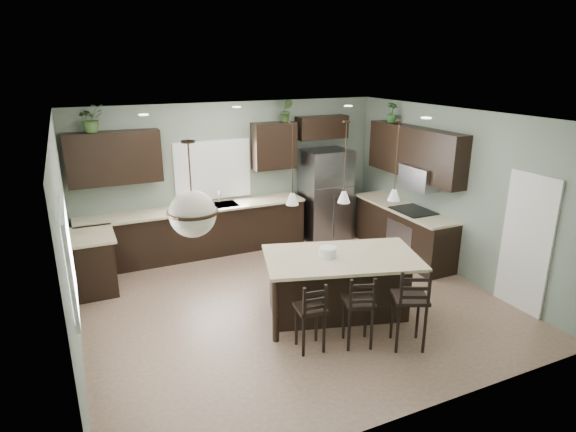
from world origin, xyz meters
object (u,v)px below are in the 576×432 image
Objects in this scene: kitchen_island at (341,286)px; bar_stool_center at (358,309)px; refrigerator at (325,195)px; plant_back_left at (91,118)px; bar_stool_right at (409,306)px; bar_stool_left at (310,315)px; serving_dish at (328,252)px.

kitchen_island is 0.76m from bar_stool_center.
plant_back_left is (-4.24, 0.27, 1.70)m from refrigerator.
refrigerator is 4.03× the size of plant_back_left.
refrigerator is 1.64× the size of bar_stool_right.
kitchen_island is 4.64× the size of plant_back_left.
refrigerator is 4.00m from bar_stool_center.
refrigerator is at bearing 85.38° from bar_stool_center.
plant_back_left reaches higher than bar_stool_center.
refrigerator is at bearing 81.68° from kitchen_island.
bar_stool_left reaches higher than kitchen_island.
bar_stool_left is at bearing -127.03° from kitchen_island.
serving_dish is (-1.55, -2.88, 0.07)m from refrigerator.
bar_stool_center is at bearing -8.03° from bar_stool_left.
kitchen_island is 4.83m from plant_back_left.
refrigerator is 3.26m from kitchen_island.
kitchen_island is at bearing 94.47° from bar_stool_center.
bar_stool_left is 0.95× the size of bar_stool_center.
bar_stool_center is (0.60, -0.16, 0.03)m from bar_stool_left.
refrigerator reaches higher than bar_stool_right.
bar_stool_center is (0.01, -0.80, -0.49)m from serving_dish.
bar_stool_right is (0.58, -1.09, -0.43)m from serving_dish.
bar_stool_right is (0.57, -0.29, 0.06)m from bar_stool_center.
bar_stool_center reaches higher than bar_stool_left.
refrigerator reaches higher than bar_stool_center.
serving_dish is at bearing 180.00° from kitchen_island.
bar_stool_right reaches higher than bar_stool_left.
plant_back_left reaches higher than bar_stool_left.
bar_stool_left is at bearing -176.55° from bar_stool_right.
bar_stool_left is (-0.59, -0.64, -0.52)m from serving_dish.
kitchen_island is (-1.36, -2.93, -0.46)m from refrigerator.
bar_stool_right is (1.17, -0.46, 0.09)m from bar_stool_left.
plant_back_left is (-2.10, 3.78, 2.15)m from bar_stool_left.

